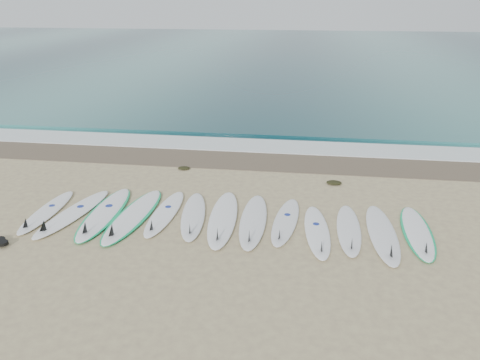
# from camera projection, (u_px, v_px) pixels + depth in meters

# --- Properties ---
(ground) EXTENTS (120.00, 120.00, 0.00)m
(ground) POSITION_uv_depth(u_px,v_px,m) (223.00, 222.00, 10.02)
(ground) COLOR tan
(ocean) EXTENTS (120.00, 55.00, 0.03)m
(ocean) POSITION_uv_depth(u_px,v_px,m) (289.00, 52.00, 39.94)
(ocean) COLOR #225B5E
(ocean) RESTS_ON ground
(wet_sand_band) EXTENTS (120.00, 1.80, 0.01)m
(wet_sand_band) POSITION_uv_depth(u_px,v_px,m) (247.00, 160.00, 13.79)
(wet_sand_band) COLOR brown
(wet_sand_band) RESTS_ON ground
(foam_band) EXTENTS (120.00, 1.40, 0.04)m
(foam_band) POSITION_uv_depth(u_px,v_px,m) (253.00, 145.00, 15.08)
(foam_band) COLOR silver
(foam_band) RESTS_ON ground
(wave_crest) EXTENTS (120.00, 1.00, 0.10)m
(wave_crest) POSITION_uv_depth(u_px,v_px,m) (258.00, 132.00, 16.45)
(wave_crest) COLOR #225B5E
(wave_crest) RESTS_ON ground
(surfboard_0) EXTENTS (0.51, 2.31, 0.30)m
(surfboard_0) POSITION_uv_depth(u_px,v_px,m) (46.00, 212.00, 10.36)
(surfboard_0) COLOR white
(surfboard_0) RESTS_ON ground
(surfboard_1) EXTENTS (0.97, 2.68, 0.34)m
(surfboard_1) POSITION_uv_depth(u_px,v_px,m) (71.00, 214.00, 10.27)
(surfboard_1) COLOR white
(surfboard_1) RESTS_ON ground
(surfboard_2) EXTENTS (0.77, 2.83, 0.36)m
(surfboard_2) POSITION_uv_depth(u_px,v_px,m) (104.00, 213.00, 10.30)
(surfboard_2) COLOR white
(surfboard_2) RESTS_ON ground
(surfboard_3) EXTENTS (0.86, 2.89, 0.36)m
(surfboard_3) POSITION_uv_depth(u_px,v_px,m) (133.00, 216.00, 10.19)
(surfboard_3) COLOR white
(surfboard_3) RESTS_ON ground
(surfboard_4) EXTENTS (0.55, 2.42, 0.31)m
(surfboard_4) POSITION_uv_depth(u_px,v_px,m) (164.00, 214.00, 10.29)
(surfboard_4) COLOR white
(surfboard_4) RESTS_ON ground
(surfboard_5) EXTENTS (0.89, 2.50, 0.31)m
(surfboard_5) POSITION_uv_depth(u_px,v_px,m) (193.00, 216.00, 10.17)
(surfboard_5) COLOR white
(surfboard_5) RESTS_ON ground
(surfboard_6) EXTENTS (0.78, 2.85, 0.36)m
(surfboard_6) POSITION_uv_depth(u_px,v_px,m) (223.00, 219.00, 10.02)
(surfboard_6) COLOR white
(surfboard_6) RESTS_ON ground
(surfboard_7) EXTENTS (0.63, 2.68, 0.34)m
(surfboard_7) POSITION_uv_depth(u_px,v_px,m) (253.00, 221.00, 9.93)
(surfboard_7) COLOR white
(surfboard_7) RESTS_ON ground
(surfboard_8) EXTENTS (0.72, 2.39, 0.30)m
(surfboard_8) POSITION_uv_depth(u_px,v_px,m) (285.00, 222.00, 9.92)
(surfboard_8) COLOR white
(surfboard_8) RESTS_ON ground
(surfboard_9) EXTENTS (0.68, 2.40, 0.30)m
(surfboard_9) POSITION_uv_depth(u_px,v_px,m) (317.00, 232.00, 9.50)
(surfboard_9) COLOR white
(surfboard_9) RESTS_ON ground
(surfboard_10) EXTENTS (0.53, 2.35, 0.30)m
(surfboard_10) POSITION_uv_depth(u_px,v_px,m) (349.00, 230.00, 9.57)
(surfboard_10) COLOR white
(surfboard_10) RESTS_ON ground
(surfboard_11) EXTENTS (0.60, 2.66, 0.34)m
(surfboard_11) POSITION_uv_depth(u_px,v_px,m) (383.00, 234.00, 9.39)
(surfboard_11) COLOR white
(surfboard_11) RESTS_ON ground
(surfboard_12) EXTENTS (0.67, 2.46, 0.31)m
(surfboard_12) POSITION_uv_depth(u_px,v_px,m) (418.00, 232.00, 9.48)
(surfboard_12) COLOR white
(surfboard_12) RESTS_ON ground
(seaweed_near) EXTENTS (0.34, 0.26, 0.07)m
(seaweed_near) POSITION_uv_depth(u_px,v_px,m) (184.00, 168.00, 13.06)
(seaweed_near) COLOR black
(seaweed_near) RESTS_ON ground
(seaweed_far) EXTENTS (0.39, 0.30, 0.08)m
(seaweed_far) POSITION_uv_depth(u_px,v_px,m) (334.00, 183.00, 12.03)
(seaweed_far) COLOR black
(seaweed_far) RESTS_ON ground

